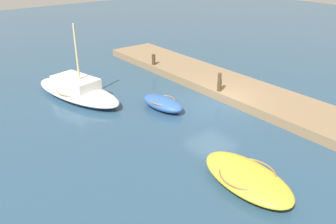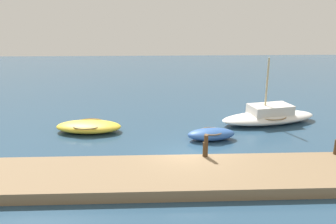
{
  "view_description": "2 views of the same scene",
  "coord_description": "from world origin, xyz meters",
  "px_view_note": "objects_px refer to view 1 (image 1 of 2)",
  "views": [
    {
      "loc": [
        -12.68,
        13.17,
        8.09
      ],
      "look_at": [
        0.0,
        3.22,
        0.58
      ],
      "focal_mm": 37.98,
      "sensor_mm": 36.0,
      "label": 1
    },
    {
      "loc": [
        -1.83,
        -16.27,
        7.24
      ],
      "look_at": [
        -0.98,
        4.0,
        1.26
      ],
      "focal_mm": 36.72,
      "sensor_mm": 36.0,
      "label": 2
    }
  ],
  "objects_px": {
    "motorboat_yellow": "(247,177)",
    "sailboat_white": "(77,90)",
    "mooring_post_mid_west": "(219,82)",
    "mooring_post_mid_east": "(154,60)",
    "dinghy_blue": "(163,103)",
    "mooring_post_west": "(219,85)"
  },
  "relations": [
    {
      "from": "motorboat_yellow",
      "to": "sailboat_white",
      "type": "bearing_deg",
      "value": 10.67
    },
    {
      "from": "mooring_post_mid_west",
      "to": "mooring_post_mid_east",
      "type": "xyz_separation_m",
      "value": [
        6.44,
        0.0,
        -0.17
      ]
    },
    {
      "from": "sailboat_white",
      "to": "dinghy_blue",
      "type": "distance_m",
      "value": 5.29
    },
    {
      "from": "dinghy_blue",
      "to": "mooring_post_mid_east",
      "type": "relative_size",
      "value": 3.93
    },
    {
      "from": "sailboat_white",
      "to": "mooring_post_mid_west",
      "type": "xyz_separation_m",
      "value": [
        -5.21,
        -6.43,
        0.54
      ]
    },
    {
      "from": "mooring_post_west",
      "to": "mooring_post_mid_west",
      "type": "bearing_deg",
      "value": 0.0
    },
    {
      "from": "dinghy_blue",
      "to": "motorboat_yellow",
      "type": "xyz_separation_m",
      "value": [
        -7.39,
        1.71,
        -0.01
      ]
    },
    {
      "from": "sailboat_white",
      "to": "motorboat_yellow",
      "type": "distance_m",
      "value": 11.83
    },
    {
      "from": "sailboat_white",
      "to": "mooring_post_mid_east",
      "type": "bearing_deg",
      "value": -91.85
    },
    {
      "from": "dinghy_blue",
      "to": "motorboat_yellow",
      "type": "relative_size",
      "value": 0.69
    },
    {
      "from": "sailboat_white",
      "to": "motorboat_yellow",
      "type": "xyz_separation_m",
      "value": [
        -11.77,
        -1.26,
        -0.15
      ]
    },
    {
      "from": "dinghy_blue",
      "to": "mooring_post_mid_west",
      "type": "distance_m",
      "value": 3.63
    },
    {
      "from": "sailboat_white",
      "to": "dinghy_blue",
      "type": "relative_size",
      "value": 2.42
    },
    {
      "from": "motorboat_yellow",
      "to": "mooring_post_west",
      "type": "xyz_separation_m",
      "value": [
        6.52,
        -5.18,
        0.5
      ]
    },
    {
      "from": "motorboat_yellow",
      "to": "mooring_post_west",
      "type": "distance_m",
      "value": 8.34
    },
    {
      "from": "dinghy_blue",
      "to": "mooring_post_west",
      "type": "bearing_deg",
      "value": -110.03
    },
    {
      "from": "mooring_post_west",
      "to": "mooring_post_mid_west",
      "type": "relative_size",
      "value": 0.66
    },
    {
      "from": "sailboat_white",
      "to": "mooring_post_west",
      "type": "xyz_separation_m",
      "value": [
        -5.24,
        -6.43,
        0.36
      ]
    },
    {
      "from": "mooring_post_west",
      "to": "motorboat_yellow",
      "type": "bearing_deg",
      "value": 141.57
    },
    {
      "from": "sailboat_white",
      "to": "motorboat_yellow",
      "type": "relative_size",
      "value": 1.67
    },
    {
      "from": "motorboat_yellow",
      "to": "dinghy_blue",
      "type": "bearing_deg",
      "value": -8.48
    },
    {
      "from": "motorboat_yellow",
      "to": "mooring_post_mid_west",
      "type": "relative_size",
      "value": 3.85
    }
  ]
}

